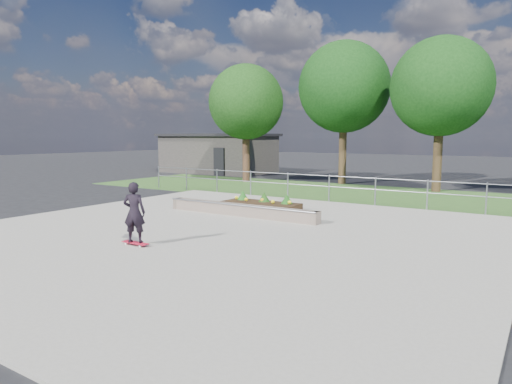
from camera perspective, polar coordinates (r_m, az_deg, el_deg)
ground at (r=13.24m, az=-4.28°, el=-5.34°), size 120.00×120.00×0.00m
grass_verge at (r=22.85m, az=12.65°, el=-0.23°), size 30.00×8.00×0.02m
concrete_slab at (r=13.23m, az=-4.29°, el=-5.22°), size 15.00×15.00×0.06m
fence at (r=19.54m, az=9.13°, el=0.89°), size 20.06×0.06×1.20m
building at (r=35.75m, az=-4.71°, el=4.90°), size 8.40×5.40×3.00m
tree_far_left at (r=28.23m, az=-1.27°, el=11.14°), size 4.55×4.55×7.15m
tree_mid_left at (r=27.45m, az=10.95°, el=12.71°), size 5.25×5.25×8.25m
tree_mid_right at (r=24.87m, az=22.11°, el=12.06°), size 4.90×4.90×7.70m
grind_ledge at (r=15.94m, az=-1.99°, el=-2.24°), size 6.00×0.44×0.43m
planter_bed at (r=17.47m, az=0.67°, el=-1.49°), size 3.00×1.20×0.61m
skateboarder at (r=11.91m, az=-14.97°, el=-2.51°), size 0.80×0.58×1.63m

